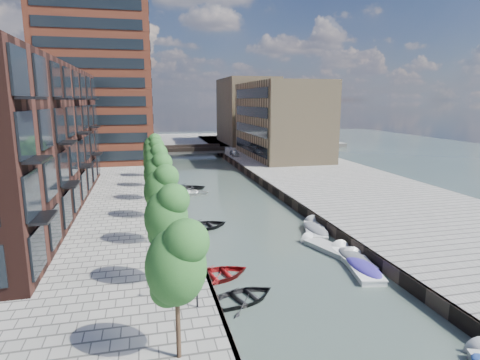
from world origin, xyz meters
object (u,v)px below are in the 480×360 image
object	(u,v)px
tree_3	(158,172)
motorboat_4	(315,229)
sloop_0	(243,301)
sloop_3	(190,194)
tree_4	(155,161)
tree_5	(154,153)
sloop_2	(217,278)
tree_0	(176,261)
motorboat_2	(323,247)
motorboat_3	(361,267)
tree_1	(166,214)
sloop_4	(186,190)
tree_2	(161,188)
sloop_1	(203,228)
motorboat_1	(351,258)
tree_6	(152,146)
car	(234,153)
bridge	(192,150)

from	to	relation	value
tree_3	motorboat_4	size ratio (longest dim) A/B	1.12
sloop_0	sloop_3	xyz separation A→B (m)	(0.09, 28.11, 0.00)
tree_4	tree_5	world-z (taller)	same
sloop_2	tree_0	bearing A→B (deg)	145.99
motorboat_2	sloop_0	bearing A→B (deg)	-140.19
tree_4	sloop_2	bearing A→B (deg)	-80.14
tree_0	tree_5	size ratio (longest dim) A/B	1.00
motorboat_3	motorboat_4	world-z (taller)	motorboat_4
tree_1	sloop_4	distance (m)	30.29
tree_2	sloop_2	bearing A→B (deg)	-55.64
sloop_1	motorboat_1	distance (m)	13.88
tree_6	sloop_0	bearing A→B (deg)	-83.33
tree_3	motorboat_1	world-z (taller)	tree_3
tree_4	sloop_2	world-z (taller)	tree_4
tree_5	sloop_0	bearing A→B (deg)	-81.75
tree_3	sloop_3	bearing A→B (deg)	71.61
tree_0	sloop_3	distance (m)	34.67
tree_6	tree_1	bearing A→B (deg)	-90.00
sloop_4	tree_3	bearing A→B (deg)	166.28
car	tree_1	bearing A→B (deg)	-106.04
tree_2	tree_6	bearing A→B (deg)	90.00
tree_6	tree_3	bearing A→B (deg)	-90.00
bridge	sloop_0	size ratio (longest dim) A/B	3.04
bridge	tree_3	bearing A→B (deg)	-100.25
sloop_0	motorboat_1	size ratio (longest dim) A/B	0.89
bridge	tree_4	size ratio (longest dim) A/B	2.18
sloop_0	sloop_3	bearing A→B (deg)	-19.05
bridge	tree_5	xyz separation A→B (m)	(-8.50, -33.00, 3.92)
bridge	sloop_0	distance (m)	62.29
tree_4	car	bearing A→B (deg)	63.89
sloop_1	motorboat_2	xyz separation A→B (m)	(8.65, -7.18, 0.09)
bridge	sloop_1	xyz separation A→B (m)	(-4.59, -47.99, -1.39)
tree_2	motorboat_3	bearing A→B (deg)	-23.36
bridge	sloop_4	size ratio (longest dim) A/B	2.55
sloop_1	motorboat_2	bearing A→B (deg)	-141.92
tree_0	sloop_2	size ratio (longest dim) A/B	1.29
tree_1	car	bearing A→B (deg)	73.39
sloop_0	tree_1	bearing A→B (deg)	56.18
sloop_4	car	xyz separation A→B (m)	(11.94, 24.11, 1.59)
tree_4	motorboat_4	bearing A→B (deg)	-39.59
sloop_2	motorboat_2	size ratio (longest dim) A/B	0.97
bridge	tree_5	bearing A→B (deg)	-104.44
sloop_4	motorboat_2	size ratio (longest dim) A/B	1.07
tree_0	tree_1	bearing A→B (deg)	90.00
bridge	tree_1	distance (m)	61.71
tree_0	motorboat_2	world-z (taller)	tree_0
sloop_3	tree_4	bearing A→B (deg)	162.04
sloop_1	motorboat_1	size ratio (longest dim) A/B	0.98
tree_0	sloop_3	size ratio (longest dim) A/B	1.26
tree_2	sloop_2	distance (m)	7.85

